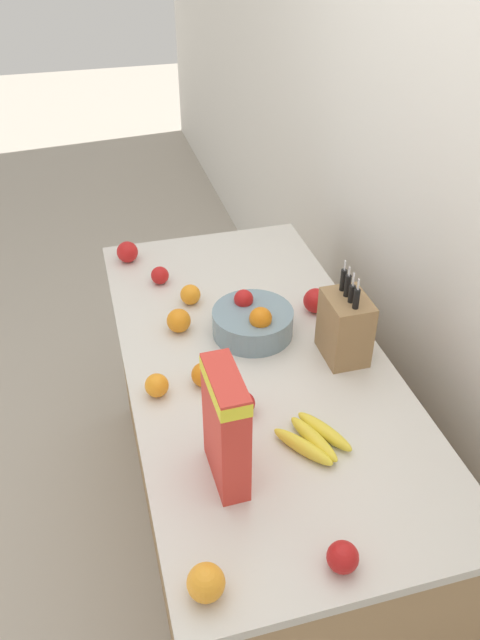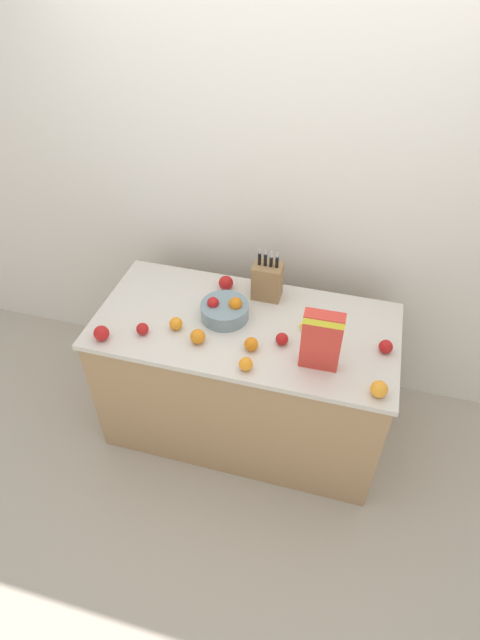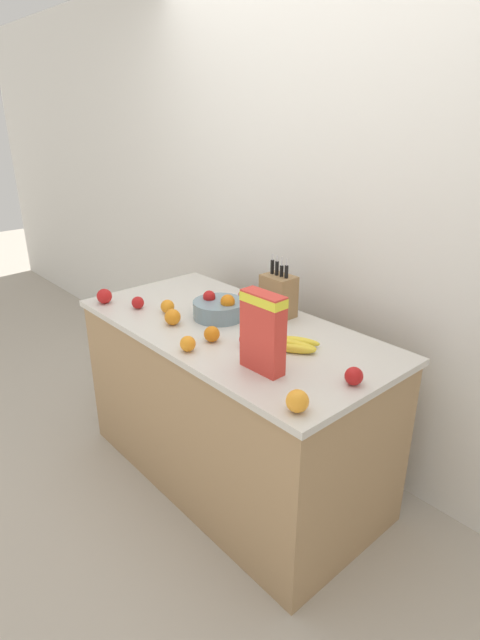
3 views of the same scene
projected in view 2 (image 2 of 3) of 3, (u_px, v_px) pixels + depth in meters
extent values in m
plane|color=#B2A899|center=(244.00, 423.00, 3.22)|extent=(14.00, 14.00, 0.00)
cube|color=silver|center=(273.00, 196.00, 2.79)|extent=(9.00, 0.06, 2.60)
cube|color=tan|center=(245.00, 380.00, 2.94)|extent=(1.58, 0.75, 0.83)
cube|color=beige|center=(245.00, 326.00, 2.65)|extent=(1.61, 0.78, 0.03)
cube|color=#937047|center=(267.00, 281.00, 2.75)|extent=(0.16, 0.12, 0.21)
cylinder|color=black|center=(260.00, 259.00, 2.67)|extent=(0.02, 0.02, 0.07)
cube|color=silver|center=(260.00, 251.00, 2.64)|extent=(0.01, 0.00, 0.03)
cylinder|color=black|center=(265.00, 260.00, 2.66)|extent=(0.02, 0.02, 0.07)
cube|color=silver|center=(266.00, 252.00, 2.63)|extent=(0.01, 0.00, 0.03)
cylinder|color=black|center=(271.00, 262.00, 2.66)|extent=(0.02, 0.02, 0.05)
cube|color=silver|center=(271.00, 254.00, 2.63)|extent=(0.01, 0.00, 0.04)
cylinder|color=black|center=(277.00, 262.00, 2.65)|extent=(0.02, 0.02, 0.06)
cube|color=silver|center=(277.00, 255.00, 2.62)|extent=(0.01, 0.00, 0.03)
cube|color=red|center=(321.00, 341.00, 2.32)|extent=(0.19, 0.07, 0.32)
cube|color=yellow|center=(325.00, 319.00, 2.23)|extent=(0.19, 0.08, 0.04)
cylinder|color=gray|center=(225.00, 311.00, 2.66)|extent=(0.26, 0.26, 0.08)
sphere|color=orange|center=(235.00, 304.00, 2.62)|extent=(0.07, 0.07, 0.07)
sphere|color=red|center=(213.00, 303.00, 2.63)|extent=(0.06, 0.06, 0.06)
ellipsoid|color=yellow|center=(316.00, 323.00, 2.62)|extent=(0.18, 0.12, 0.04)
ellipsoid|color=yellow|center=(318.00, 328.00, 2.59)|extent=(0.19, 0.10, 0.04)
ellipsoid|color=yellow|center=(320.00, 333.00, 2.56)|extent=(0.17, 0.14, 0.04)
sphere|color=red|center=(226.00, 283.00, 2.84)|extent=(0.08, 0.08, 0.08)
sphere|color=red|center=(142.00, 329.00, 2.57)|extent=(0.06, 0.06, 0.06)
sphere|color=red|center=(282.00, 339.00, 2.51)|extent=(0.06, 0.06, 0.06)
sphere|color=red|center=(101.00, 333.00, 2.53)|extent=(0.08, 0.08, 0.08)
sphere|color=red|center=(386.00, 347.00, 2.47)|extent=(0.07, 0.07, 0.07)
sphere|color=orange|center=(251.00, 344.00, 2.48)|extent=(0.07, 0.07, 0.07)
sphere|color=orange|center=(198.00, 337.00, 2.51)|extent=(0.08, 0.08, 0.08)
sphere|color=orange|center=(246.00, 364.00, 2.38)|extent=(0.07, 0.07, 0.07)
sphere|color=orange|center=(379.00, 389.00, 2.25)|extent=(0.08, 0.08, 0.08)
sphere|color=orange|center=(176.00, 324.00, 2.59)|extent=(0.07, 0.07, 0.07)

